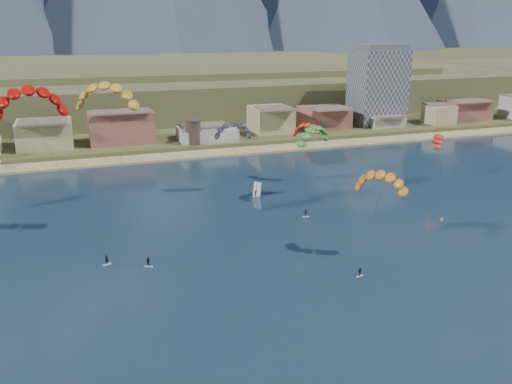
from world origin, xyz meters
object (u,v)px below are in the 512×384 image
windsurfer (256,192)px  buoy (442,219)px  kitesurfer_yellow (106,92)px  kitesurfer_orange (381,178)px  apartment_tower (378,85)px  kitesurfer_green (313,133)px  watchtower (193,132)px  kitesurfer_red (29,96)px

windsurfer → buoy: windsurfer is taller
kitesurfer_yellow → kitesurfer_orange: kitesurfer_yellow is taller
apartment_tower → kitesurfer_green: (-64.52, -77.84, -0.58)m
watchtower → windsurfer: 56.28m
kitesurfer_red → kitesurfer_orange: (58.76, -22.19, -14.41)m
watchtower → kitesurfer_red: (-45.06, -75.24, 23.43)m
kitesurfer_orange → kitesurfer_green: 33.69m
kitesurfer_orange → windsurfer: bearing=103.2°
kitesurfer_yellow → kitesurfer_green: (47.21, 9.15, -12.51)m
buoy → windsurfer: bearing=139.2°
apartment_tower → kitesurfer_orange: 129.68m
kitesurfer_green → apartment_tower: bearing=50.3°
kitesurfer_orange → kitesurfer_red: bearing=159.3°
watchtower → kitesurfer_yellow: (-31.73, -72.99, 23.39)m
apartment_tower → windsurfer: apartment_tower is taller
apartment_tower → kitesurfer_red: size_ratio=0.95×
windsurfer → watchtower: bearing=94.0°
kitesurfer_red → kitesurfer_yellow: (13.33, 2.25, -0.04)m
apartment_tower → buoy: size_ratio=47.18×
kitesurfer_red → kitesurfer_green: bearing=10.7°
watchtower → kitesurfer_red: 90.77m
buoy → kitesurfer_red: bearing=173.1°
kitesurfer_yellow → buoy: kitesurfer_yellow is taller
kitesurfer_red → windsurfer: kitesurfer_red is taller
kitesurfer_orange → kitesurfer_green: (1.78, 33.59, 1.85)m
windsurfer → buoy: (33.99, -29.36, -1.04)m
watchtower → kitesurfer_orange: size_ratio=0.46×
apartment_tower → kitesurfer_green: 101.10m
kitesurfer_yellow → kitesurfer_green: bearing=11.0°
kitesurfer_orange → buoy: kitesurfer_orange is taller
kitesurfer_red → apartment_tower: bearing=35.5°
apartment_tower → watchtower: apartment_tower is taller
kitesurfer_green → windsurfer: kitesurfer_green is taller
windsurfer → apartment_tower: bearing=42.6°
buoy → apartment_tower: bearing=67.0°
kitesurfer_yellow → windsurfer: bearing=25.6°
watchtower → kitesurfer_orange: 98.80m
watchtower → kitesurfer_green: 66.59m
kitesurfer_yellow → buoy: bearing=-10.0°
apartment_tower → kitesurfer_orange: bearing=-120.8°
watchtower → kitesurfer_green: (15.48, -63.84, 10.87)m
watchtower → windsurfer: (3.95, -55.89, -5.21)m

